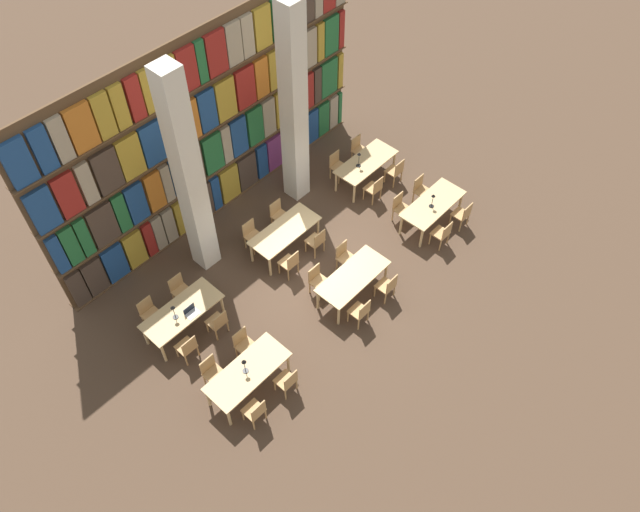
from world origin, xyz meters
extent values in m
plane|color=#4C3828|center=(0.00, 0.00, 0.00)|extent=(40.00, 40.00, 0.00)
cube|color=brown|center=(0.00, 3.69, 2.75)|extent=(10.13, 0.06, 5.50)
cube|color=brown|center=(0.00, 3.69, 0.01)|extent=(10.13, 0.35, 0.03)
cube|color=#47382D|center=(-4.77, 3.65, 0.60)|extent=(0.39, 0.20, 1.14)
cube|color=#47382D|center=(-4.28, 3.65, 0.60)|extent=(0.53, 0.20, 1.14)
cube|color=navy|center=(-3.67, 3.65, 0.60)|extent=(0.58, 0.20, 1.14)
cube|color=#B7932D|center=(-3.05, 3.65, 0.60)|extent=(0.53, 0.20, 1.14)
cube|color=maroon|center=(-2.58, 3.65, 0.60)|extent=(0.27, 0.20, 1.14)
cube|color=tan|center=(-2.27, 3.65, 0.60)|extent=(0.30, 0.20, 1.14)
cube|color=tan|center=(-1.92, 3.65, 0.60)|extent=(0.33, 0.20, 1.14)
cube|color=#B7932D|center=(-1.54, 3.65, 0.60)|extent=(0.30, 0.20, 1.14)
cube|color=#B7932D|center=(-1.19, 3.65, 0.60)|extent=(0.29, 0.20, 1.14)
cube|color=#47382D|center=(-0.70, 3.65, 0.60)|extent=(0.54, 0.20, 1.14)
cube|color=navy|center=(-0.27, 3.65, 0.60)|extent=(0.27, 0.20, 1.14)
cube|color=#B7932D|center=(0.25, 3.65, 0.60)|extent=(0.63, 0.20, 1.14)
cube|color=#47382D|center=(0.93, 3.65, 0.60)|extent=(0.66, 0.20, 1.14)
cube|color=navy|center=(1.52, 3.65, 0.60)|extent=(0.37, 0.20, 1.14)
cube|color=#84387A|center=(2.03, 3.65, 0.60)|extent=(0.56, 0.20, 1.14)
cube|color=maroon|center=(2.61, 3.65, 0.60)|extent=(0.53, 0.20, 1.14)
cube|color=orange|center=(3.11, 3.65, 0.60)|extent=(0.30, 0.20, 1.14)
cube|color=navy|center=(3.61, 3.65, 0.60)|extent=(0.60, 0.20, 1.14)
cube|color=#236B38|center=(4.17, 3.65, 0.60)|extent=(0.46, 0.20, 1.14)
cube|color=tan|center=(4.64, 3.65, 0.60)|extent=(0.36, 0.20, 1.14)
cube|color=#236B38|center=(4.94, 3.65, 0.60)|extent=(0.14, 0.20, 1.14)
cube|color=brown|center=(0.00, 3.69, 1.39)|extent=(10.13, 0.35, 0.03)
cube|color=navy|center=(-4.82, 3.65, 1.98)|extent=(0.28, 0.20, 1.16)
cube|color=#236B38|center=(-4.47, 3.65, 1.98)|extent=(0.35, 0.20, 1.16)
cube|color=#236B38|center=(-4.12, 3.65, 1.98)|extent=(0.28, 0.20, 1.16)
cube|color=#47382D|center=(-3.59, 3.65, 1.98)|extent=(0.66, 0.20, 1.16)
cube|color=#236B38|center=(-3.06, 3.65, 1.98)|extent=(0.32, 0.20, 1.16)
cube|color=navy|center=(-2.61, 3.65, 1.98)|extent=(0.50, 0.20, 1.16)
cube|color=orange|center=(-2.05, 3.65, 1.98)|extent=(0.46, 0.20, 1.16)
cube|color=tan|center=(-1.67, 3.65, 1.98)|extent=(0.26, 0.20, 1.16)
cube|color=navy|center=(-1.36, 3.65, 1.98)|extent=(0.29, 0.20, 1.16)
cube|color=#47382D|center=(-0.84, 3.65, 1.98)|extent=(0.66, 0.20, 1.16)
cube|color=#236B38|center=(-0.14, 3.65, 1.98)|extent=(0.60, 0.20, 1.16)
cube|color=tan|center=(0.34, 3.65, 1.98)|extent=(0.29, 0.20, 1.16)
cube|color=navy|center=(0.79, 3.65, 1.98)|extent=(0.53, 0.20, 1.16)
cube|color=#236B38|center=(1.40, 3.65, 1.98)|extent=(0.53, 0.20, 1.16)
cube|color=tan|center=(1.91, 3.65, 1.98)|extent=(0.45, 0.20, 1.16)
cube|color=#B7932D|center=(2.52, 3.65, 1.98)|extent=(0.65, 0.20, 1.16)
cube|color=#236B38|center=(3.10, 3.65, 1.98)|extent=(0.39, 0.20, 1.16)
cube|color=maroon|center=(3.52, 3.65, 1.98)|extent=(0.39, 0.20, 1.16)
cube|color=#47382D|center=(3.91, 3.65, 1.98)|extent=(0.29, 0.20, 1.16)
cube|color=#236B38|center=(4.42, 3.65, 1.98)|extent=(0.67, 0.20, 1.16)
cube|color=#B7932D|center=(4.91, 3.65, 1.98)|extent=(0.20, 0.20, 1.16)
cube|color=brown|center=(0.00, 3.69, 2.77)|extent=(10.13, 0.35, 0.03)
cube|color=navy|center=(-4.68, 3.65, 3.35)|extent=(0.57, 0.20, 1.13)
cube|color=maroon|center=(-4.07, 3.65, 3.35)|extent=(0.52, 0.20, 1.13)
cube|color=tan|center=(-3.58, 3.65, 3.35)|extent=(0.32, 0.20, 1.13)
cube|color=#47382D|center=(-3.04, 3.65, 3.35)|extent=(0.62, 0.20, 1.13)
cube|color=#B7932D|center=(-2.40, 3.65, 3.35)|extent=(0.60, 0.20, 1.13)
cube|color=navy|center=(-1.73, 3.65, 3.35)|extent=(0.66, 0.20, 1.13)
cube|color=orange|center=(-1.05, 3.65, 3.35)|extent=(0.57, 0.20, 1.13)
cube|color=orange|center=(-0.54, 3.65, 3.35)|extent=(0.32, 0.20, 1.13)
cube|color=navy|center=(-0.09, 3.65, 3.35)|extent=(0.51, 0.20, 1.13)
cube|color=#B7932D|center=(0.52, 3.65, 3.35)|extent=(0.60, 0.20, 1.13)
cube|color=maroon|center=(1.20, 3.65, 3.35)|extent=(0.60, 0.20, 1.13)
cube|color=orange|center=(1.77, 3.65, 3.35)|extent=(0.44, 0.20, 1.13)
cube|color=#B7932D|center=(2.31, 3.65, 3.35)|extent=(0.52, 0.20, 1.13)
cube|color=#84387A|center=(2.88, 3.65, 3.35)|extent=(0.51, 0.20, 1.13)
cube|color=navy|center=(3.29, 3.65, 3.35)|extent=(0.27, 0.20, 1.13)
cube|color=tan|center=(3.66, 3.65, 3.35)|extent=(0.38, 0.20, 1.13)
cube|color=#B7932D|center=(4.04, 3.65, 3.35)|extent=(0.25, 0.20, 1.13)
cube|color=#236B38|center=(4.48, 3.65, 3.35)|extent=(0.56, 0.20, 1.13)
cube|color=maroon|center=(4.91, 3.65, 3.35)|extent=(0.21, 0.20, 1.13)
cube|color=brown|center=(0.00, 3.69, 4.14)|extent=(10.13, 0.35, 0.03)
cube|color=navy|center=(-4.69, 3.65, 4.70)|extent=(0.55, 0.20, 1.10)
cube|color=navy|center=(-4.15, 3.65, 4.70)|extent=(0.38, 0.20, 1.10)
cube|color=tan|center=(-3.74, 3.65, 4.70)|extent=(0.34, 0.20, 1.10)
cube|color=orange|center=(-3.24, 3.65, 4.70)|extent=(0.58, 0.20, 1.10)
cube|color=#B7932D|center=(-2.71, 3.65, 4.70)|extent=(0.40, 0.20, 1.10)
cube|color=#B7932D|center=(-2.30, 3.65, 4.70)|extent=(0.33, 0.20, 1.10)
cube|color=maroon|center=(-1.89, 3.65, 4.70)|extent=(0.34, 0.20, 1.10)
cube|color=#B7932D|center=(-1.48, 3.65, 4.70)|extent=(0.41, 0.20, 1.10)
cube|color=#B7932D|center=(-0.99, 3.65, 4.70)|extent=(0.52, 0.20, 1.10)
cube|color=maroon|center=(-0.44, 3.65, 4.70)|extent=(0.52, 0.20, 1.10)
cube|color=#236B38|center=(-0.02, 3.65, 4.70)|extent=(0.25, 0.20, 1.10)
cube|color=maroon|center=(0.44, 3.65, 4.70)|extent=(0.58, 0.20, 1.10)
cube|color=tan|center=(0.99, 3.65, 4.70)|extent=(0.46, 0.20, 1.10)
cube|color=tan|center=(1.43, 3.65, 4.70)|extent=(0.37, 0.20, 1.10)
cube|color=#B7932D|center=(1.94, 3.65, 4.70)|extent=(0.53, 0.20, 1.10)
cube|color=#236B38|center=(2.58, 3.65, 4.70)|extent=(0.60, 0.20, 1.10)
cube|color=navy|center=(3.15, 3.65, 4.70)|extent=(0.48, 0.20, 1.10)
cube|color=#47382D|center=(3.59, 3.65, 4.70)|extent=(0.36, 0.20, 1.10)
cube|color=silver|center=(-1.73, 2.40, 3.00)|extent=(0.54, 0.54, 6.00)
cube|color=silver|center=(1.73, 2.40, 3.00)|extent=(0.54, 0.54, 6.00)
cube|color=tan|center=(-3.54, -1.20, 0.73)|extent=(1.99, 0.85, 0.04)
cylinder|color=tan|center=(-4.45, -1.54, 0.36)|extent=(0.07, 0.07, 0.71)
cylinder|color=tan|center=(-2.63, -1.54, 0.36)|extent=(0.07, 0.07, 0.71)
cylinder|color=tan|center=(-4.45, -0.85, 0.36)|extent=(0.07, 0.07, 0.71)
cylinder|color=tan|center=(-2.63, -0.85, 0.36)|extent=(0.07, 0.07, 0.71)
cylinder|color=tan|center=(-4.18, -1.67, 0.21)|extent=(0.04, 0.04, 0.42)
cylinder|color=tan|center=(-3.82, -1.67, 0.21)|extent=(0.04, 0.04, 0.42)
cylinder|color=tan|center=(-4.18, -2.01, 0.21)|extent=(0.04, 0.04, 0.42)
cylinder|color=tan|center=(-3.82, -2.01, 0.21)|extent=(0.04, 0.04, 0.42)
cube|color=tan|center=(-4.00, -1.84, 0.44)|extent=(0.42, 0.40, 0.04)
cube|color=tan|center=(-4.00, -2.03, 0.67)|extent=(0.40, 0.03, 0.42)
cylinder|color=tan|center=(-3.82, -0.72, 0.21)|extent=(0.04, 0.04, 0.42)
cylinder|color=tan|center=(-4.18, -0.72, 0.21)|extent=(0.04, 0.04, 0.42)
cylinder|color=tan|center=(-3.82, -0.38, 0.21)|extent=(0.04, 0.04, 0.42)
cylinder|color=tan|center=(-4.18, -0.38, 0.21)|extent=(0.04, 0.04, 0.42)
cube|color=tan|center=(-4.00, -0.55, 0.44)|extent=(0.42, 0.40, 0.04)
cube|color=tan|center=(-4.00, -0.37, 0.67)|extent=(0.40, 0.03, 0.42)
cylinder|color=tan|center=(-3.20, -1.67, 0.21)|extent=(0.04, 0.04, 0.42)
cylinder|color=tan|center=(-2.84, -1.67, 0.21)|extent=(0.04, 0.04, 0.42)
cylinder|color=tan|center=(-3.20, -2.01, 0.21)|extent=(0.04, 0.04, 0.42)
cylinder|color=tan|center=(-2.84, -2.01, 0.21)|extent=(0.04, 0.04, 0.42)
cube|color=tan|center=(-3.02, -1.84, 0.44)|extent=(0.42, 0.40, 0.04)
cube|color=tan|center=(-3.02, -2.03, 0.67)|extent=(0.40, 0.03, 0.42)
cylinder|color=tan|center=(-2.84, -0.72, 0.21)|extent=(0.04, 0.04, 0.42)
cylinder|color=tan|center=(-3.20, -0.72, 0.21)|extent=(0.04, 0.04, 0.42)
cylinder|color=tan|center=(-2.84, -0.38, 0.21)|extent=(0.04, 0.04, 0.42)
cylinder|color=tan|center=(-3.20, -0.38, 0.21)|extent=(0.04, 0.04, 0.42)
cube|color=tan|center=(-3.02, -0.55, 0.44)|extent=(0.42, 0.40, 0.04)
cube|color=tan|center=(-3.02, -0.37, 0.67)|extent=(0.40, 0.03, 0.42)
cylinder|color=black|center=(-3.56, -1.17, 0.76)|extent=(0.14, 0.14, 0.01)
cylinder|color=black|center=(-3.56, -1.17, 0.95)|extent=(0.02, 0.02, 0.38)
cone|color=black|center=(-3.56, -1.17, 1.18)|extent=(0.11, 0.11, 0.07)
cube|color=tan|center=(0.04, -1.19, 0.73)|extent=(1.99, 0.85, 0.04)
cylinder|color=tan|center=(-0.87, -1.54, 0.36)|extent=(0.07, 0.07, 0.71)
cylinder|color=tan|center=(0.96, -1.54, 0.36)|extent=(0.07, 0.07, 0.71)
cylinder|color=tan|center=(-0.87, -0.85, 0.36)|extent=(0.07, 0.07, 0.71)
cylinder|color=tan|center=(0.96, -0.85, 0.36)|extent=(0.07, 0.07, 0.71)
cylinder|color=tan|center=(-0.67, -1.67, 0.21)|extent=(0.04, 0.04, 0.42)
cylinder|color=tan|center=(-0.31, -1.67, 0.21)|extent=(0.04, 0.04, 0.42)
cylinder|color=tan|center=(-0.67, -2.01, 0.21)|extent=(0.04, 0.04, 0.42)
cylinder|color=tan|center=(-0.31, -2.01, 0.21)|extent=(0.04, 0.04, 0.42)
cube|color=tan|center=(-0.49, -1.84, 0.44)|extent=(0.42, 0.40, 0.04)
cube|color=tan|center=(-0.49, -2.02, 0.67)|extent=(0.40, 0.03, 0.42)
cylinder|color=tan|center=(-0.31, -0.72, 0.21)|extent=(0.04, 0.04, 0.42)
cylinder|color=tan|center=(-0.67, -0.72, 0.21)|extent=(0.04, 0.04, 0.42)
cylinder|color=tan|center=(-0.31, -0.38, 0.21)|extent=(0.04, 0.04, 0.42)
cylinder|color=tan|center=(-0.67, -0.38, 0.21)|extent=(0.04, 0.04, 0.42)
cube|color=tan|center=(-0.49, -0.55, 0.44)|extent=(0.42, 0.40, 0.04)
cube|color=tan|center=(-0.49, -0.36, 0.67)|extent=(0.40, 0.03, 0.42)
cylinder|color=tan|center=(0.37, -1.67, 0.21)|extent=(0.04, 0.04, 0.42)
cylinder|color=tan|center=(0.73, -1.67, 0.21)|extent=(0.04, 0.04, 0.42)
cylinder|color=tan|center=(0.37, -2.01, 0.21)|extent=(0.04, 0.04, 0.42)
cylinder|color=tan|center=(0.73, -2.01, 0.21)|extent=(0.04, 0.04, 0.42)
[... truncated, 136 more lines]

